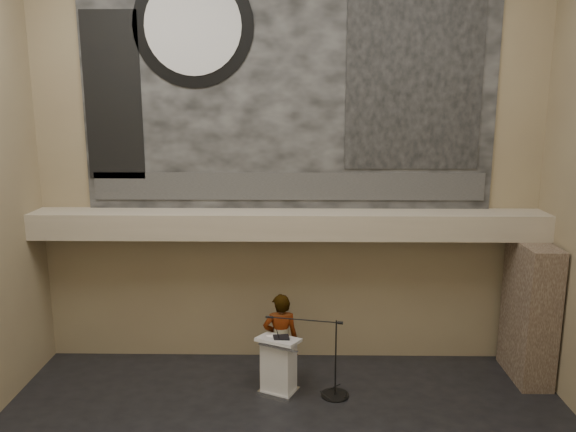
{
  "coord_description": "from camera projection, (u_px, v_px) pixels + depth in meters",
  "views": [
    {
      "loc": [
        0.16,
        -7.09,
        5.37
      ],
      "look_at": [
        0.0,
        3.2,
        3.2
      ],
      "focal_mm": 35.0,
      "sensor_mm": 36.0,
      "label": 1
    }
  ],
  "objects": [
    {
      "name": "wall_back",
      "position": [
        289.0,
        156.0,
        11.08
      ],
      "size": [
        10.0,
        0.02,
        8.5
      ],
      "primitive_type": "cube",
      "color": "#7D6B4F",
      "rests_on": "floor"
    },
    {
      "name": "wall_front",
      "position": [
        269.0,
        295.0,
        3.26
      ],
      "size": [
        10.0,
        0.02,
        8.5
      ],
      "primitive_type": "cube",
      "color": "#7D6B4F",
      "rests_on": "floor"
    },
    {
      "name": "soffit",
      "position": [
        288.0,
        224.0,
        10.96
      ],
      "size": [
        10.0,
        0.8,
        0.5
      ],
      "primitive_type": "cube",
      "color": "gray",
      "rests_on": "wall_back"
    },
    {
      "name": "sprinkler_left",
      "position": [
        207.0,
        238.0,
        10.99
      ],
      "size": [
        0.04,
        0.04,
        0.06
      ],
      "primitive_type": "cylinder",
      "color": "#B2893D",
      "rests_on": "soffit"
    },
    {
      "name": "sprinkler_right",
      "position": [
        386.0,
        239.0,
        10.94
      ],
      "size": [
        0.04,
        0.04,
        0.06
      ],
      "primitive_type": "cylinder",
      "color": "#B2893D",
      "rests_on": "soffit"
    },
    {
      "name": "banner",
      "position": [
        289.0,
        80.0,
        10.76
      ],
      "size": [
        8.0,
        0.05,
        5.0
      ],
      "primitive_type": "cube",
      "color": "black",
      "rests_on": "wall_back"
    },
    {
      "name": "banner_text_strip",
      "position": [
        289.0,
        186.0,
        11.14
      ],
      "size": [
        7.76,
        0.02,
        0.55
      ],
      "primitive_type": "cube",
      "color": "#2F2F2F",
      "rests_on": "banner"
    },
    {
      "name": "banner_clock_rim",
      "position": [
        193.0,
        26.0,
        10.54
      ],
      "size": [
        2.3,
        0.02,
        2.3
      ],
      "primitive_type": "cylinder",
      "rotation": [
        1.57,
        0.0,
        0.0
      ],
      "color": "black",
      "rests_on": "banner"
    },
    {
      "name": "banner_clock_face",
      "position": [
        193.0,
        26.0,
        10.52
      ],
      "size": [
        1.84,
        0.02,
        1.84
      ],
      "primitive_type": "cylinder",
      "rotation": [
        1.57,
        0.0,
        0.0
      ],
      "color": "silver",
      "rests_on": "banner"
    },
    {
      "name": "banner_building_print",
      "position": [
        415.0,
        75.0,
        10.66
      ],
      "size": [
        2.6,
        0.02,
        3.6
      ],
      "primitive_type": "cube",
      "color": "black",
      "rests_on": "banner"
    },
    {
      "name": "banner_brick_print",
      "position": [
        113.0,
        96.0,
        10.83
      ],
      "size": [
        1.1,
        0.02,
        3.2
      ],
      "primitive_type": "cube",
      "color": "black",
      "rests_on": "banner"
    },
    {
      "name": "stone_pier",
      "position": [
        529.0,
        311.0,
        10.78
      ],
      "size": [
        0.6,
        1.4,
        2.7
      ],
      "primitive_type": "cube",
      "color": "#46362B",
      "rests_on": "floor"
    },
    {
      "name": "lectern",
      "position": [
        279.0,
        366.0,
        10.3
      ],
      "size": [
        0.88,
        0.78,
        1.14
      ],
      "rotation": [
        0.0,
        0.0,
        -0.43
      ],
      "color": "silver",
      "rests_on": "floor"
    },
    {
      "name": "binder",
      "position": [
        281.0,
        338.0,
        10.16
      ],
      "size": [
        0.31,
        0.26,
        0.04
      ],
      "primitive_type": "cube",
      "rotation": [
        0.0,
        0.0,
        0.14
      ],
      "color": "black",
      "rests_on": "lectern"
    },
    {
      "name": "papers",
      "position": [
        273.0,
        338.0,
        10.17
      ],
      "size": [
        0.25,
        0.31,
        0.0
      ],
      "primitive_type": "cube",
      "rotation": [
        0.0,
        0.0,
        0.2
      ],
      "color": "white",
      "rests_on": "lectern"
    },
    {
      "name": "speaker_person",
      "position": [
        281.0,
        340.0,
        10.56
      ],
      "size": [
        0.7,
        0.49,
        1.82
      ],
      "primitive_type": "imported",
      "rotation": [
        0.0,
        0.0,
        3.24
      ],
      "color": "silver",
      "rests_on": "floor"
    },
    {
      "name": "mic_stand",
      "position": [
        333.0,
        384.0,
        10.29
      ],
      "size": [
        1.54,
        0.52,
        1.47
      ],
      "rotation": [
        0.0,
        0.0,
        -0.19
      ],
      "color": "black",
      "rests_on": "floor"
    }
  ]
}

